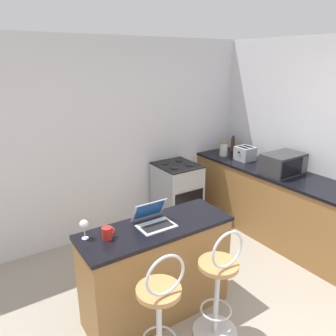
# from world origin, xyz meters

# --- Properties ---
(wall_back) EXTENTS (12.00, 0.06, 2.60)m
(wall_back) POSITION_xyz_m (0.00, 2.63, 1.30)
(wall_back) COLOR silver
(wall_back) RESTS_ON ground_plane
(breakfast_bar) EXTENTS (1.39, 0.52, 0.92)m
(breakfast_bar) POSITION_xyz_m (-0.44, 0.92, 0.46)
(breakfast_bar) COLOR olive
(breakfast_bar) RESTS_ON ground_plane
(counter_right) EXTENTS (0.67, 3.13, 0.92)m
(counter_right) POSITION_xyz_m (1.66, 1.05, 0.46)
(counter_right) COLOR olive
(counter_right) RESTS_ON ground_plane
(bar_stool_near) EXTENTS (0.40, 0.40, 1.06)m
(bar_stool_near) POSITION_xyz_m (-0.73, 0.40, 0.50)
(bar_stool_near) COLOR silver
(bar_stool_near) RESTS_ON ground_plane
(bar_stool_far) EXTENTS (0.40, 0.40, 1.06)m
(bar_stool_far) POSITION_xyz_m (-0.15, 0.40, 0.50)
(bar_stool_far) COLOR silver
(bar_stool_far) RESTS_ON ground_plane
(laptop) EXTENTS (0.32, 0.29, 0.20)m
(laptop) POSITION_xyz_m (-0.45, 0.97, 0.98)
(laptop) COLOR #B7BABF
(laptop) RESTS_ON breakfast_bar
(microwave) EXTENTS (0.53, 0.36, 0.26)m
(microwave) POSITION_xyz_m (1.63, 1.22, 1.06)
(microwave) COLOR #2D2D30
(microwave) RESTS_ON counter_right
(toaster) EXTENTS (0.26, 0.24, 0.20)m
(toaster) POSITION_xyz_m (1.67, 1.91, 1.02)
(toaster) COLOR #9EA3A8
(toaster) RESTS_ON counter_right
(stove_range) EXTENTS (0.55, 0.61, 0.93)m
(stove_range) POSITION_xyz_m (0.72, 2.28, 0.46)
(stove_range) COLOR #9EA3A8
(stove_range) RESTS_ON ground_plane
(mug_white) EXTENTS (0.09, 0.07, 0.09)m
(mug_white) POSITION_xyz_m (1.80, 2.17, 0.97)
(mug_white) COLOR white
(mug_white) RESTS_ON counter_right
(storage_jar) EXTENTS (0.12, 0.12, 0.21)m
(storage_jar) POSITION_xyz_m (1.56, 2.25, 1.03)
(storage_jar) COLOR silver
(storage_jar) RESTS_ON counter_right
(pepper_mill) EXTENTS (0.06, 0.06, 0.26)m
(pepper_mill) POSITION_xyz_m (1.86, 2.36, 1.05)
(pepper_mill) COLOR #4C2D19
(pepper_mill) RESTS_ON counter_right
(wine_glass_tall) EXTENTS (0.07, 0.07, 0.17)m
(wine_glass_tall) POSITION_xyz_m (-1.04, 1.06, 1.05)
(wine_glass_tall) COLOR silver
(wine_glass_tall) RESTS_ON breakfast_bar
(mug_red) EXTENTS (0.10, 0.08, 0.10)m
(mug_red) POSITION_xyz_m (-0.89, 0.96, 0.97)
(mug_red) COLOR red
(mug_red) RESTS_ON breakfast_bar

